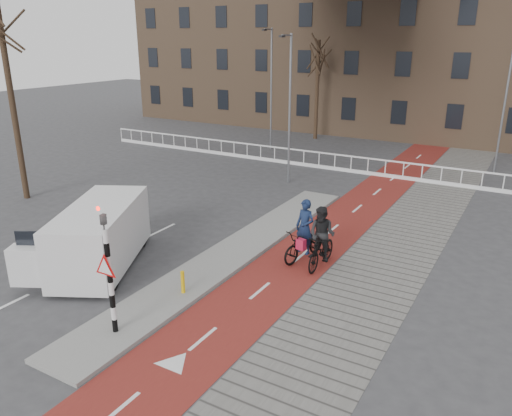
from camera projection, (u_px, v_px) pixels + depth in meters
The scene contains 16 objects.
ground at pixel (181, 307), 14.53m from camera, with size 120.00×120.00×0.00m, color #38383A.
bike_lane at pixel (350, 215), 21.99m from camera, with size 2.50×60.00×0.01m, color maroon.
sidewalk at pixel (414, 227), 20.66m from camera, with size 3.00×60.00×0.01m, color slate.
curb_island at pixel (235, 252), 18.11m from camera, with size 1.80×16.00×0.12m, color gray.
traffic_signal at pixel (108, 267), 12.51m from camera, with size 0.80×0.80×3.68m.
bollard at pixel (183, 282), 15.00m from camera, with size 0.12×0.12×0.71m, color yellow.
cyclist_near at pixel (304, 240), 17.41m from camera, with size 1.18×2.25×2.19m.
cyclist_far at pixel (322, 243), 16.77m from camera, with size 0.93×2.03×2.14m.
van at pixel (101, 235), 16.79m from camera, with size 4.04×5.33×2.14m.
railing at pixel (289, 159), 30.70m from camera, with size 28.00×0.10×0.99m.
townhouse_row at pixel (398, 32), 39.56m from camera, with size 46.00×10.00×15.90m.
tree_left at pixel (12, 100), 22.82m from camera, with size 0.28×0.28×9.39m, color black.
tree_mid at pixel (317, 91), 37.27m from camera, with size 0.29×0.29×7.23m, color black.
streetlight_near at pixel (290, 111), 25.69m from camera, with size 0.12×0.12×7.62m, color slate.
streetlight_left at pixel (271, 91), 33.58m from camera, with size 0.12×0.12×8.00m, color slate.
streetlight_right at pixel (504, 106), 27.73m from camera, with size 0.12×0.12×7.62m, color slate.
Camera 1 is at (8.30, -9.97, 7.47)m, focal length 35.00 mm.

